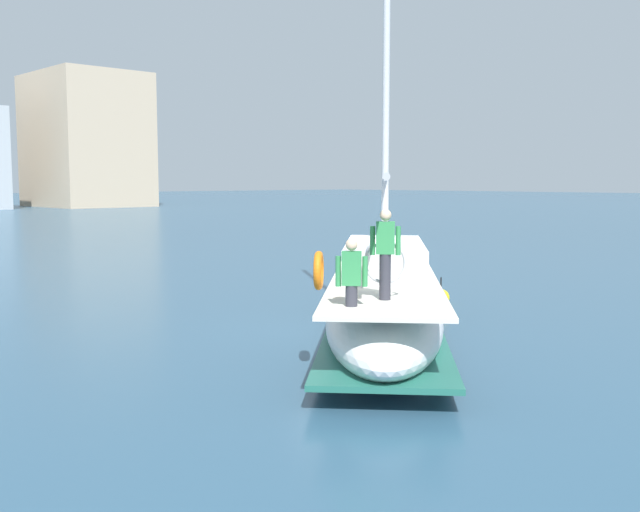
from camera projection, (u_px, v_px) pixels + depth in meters
ground_plane at (359, 332)px, 17.30m from camera, size 400.00×400.00×0.00m
main_sailboat at (384, 303)px, 15.75m from camera, size 8.76×8.18×14.32m
mooring_buoy at (441, 298)px, 21.31m from camera, size 0.51×0.51×0.86m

